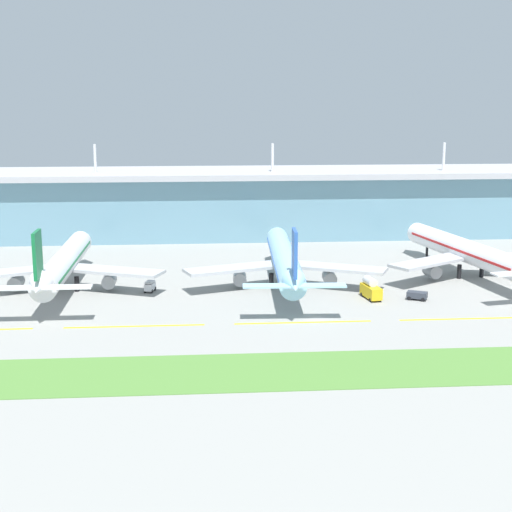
# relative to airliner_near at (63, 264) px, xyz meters

# --- Properties ---
(ground_plane) EXTENTS (600.00, 600.00, 0.00)m
(ground_plane) POSITION_rel_airliner_near_xyz_m (55.97, -28.59, -6.45)
(ground_plane) COLOR gray
(terminal_building) EXTENTS (288.00, 34.00, 30.62)m
(terminal_building) POSITION_rel_airliner_near_xyz_m (55.97, 69.55, 4.56)
(terminal_building) COLOR #6693A8
(terminal_building) RESTS_ON ground
(airliner_near) EXTENTS (48.80, 62.43, 18.90)m
(airliner_near) POSITION_rel_airliner_near_xyz_m (0.00, 0.00, 0.00)
(airliner_near) COLOR silver
(airliner_near) RESTS_ON ground
(airliner_middle) EXTENTS (48.75, 67.02, 18.90)m
(airliner_middle) POSITION_rel_airliner_near_xyz_m (52.57, -0.23, 0.01)
(airliner_middle) COLOR #9ED1EA
(airliner_middle) RESTS_ON ground
(airliner_far) EXTENTS (47.95, 64.19, 18.90)m
(airliner_far) POSITION_rel_airliner_near_xyz_m (100.42, 6.18, 0.00)
(airliner_far) COLOR white
(airliner_far) RESTS_ON ground
(taxiway_stripe_mid_west) EXTENTS (28.00, 0.70, 0.04)m
(taxiway_stripe_mid_west) POSITION_rel_airliner_near_xyz_m (18.97, -30.54, -6.43)
(taxiway_stripe_mid_west) COLOR yellow
(taxiway_stripe_mid_west) RESTS_ON ground
(taxiway_stripe_centre) EXTENTS (28.00, 0.70, 0.04)m
(taxiway_stripe_centre) POSITION_rel_airliner_near_xyz_m (52.97, -30.54, -6.43)
(taxiway_stripe_centre) COLOR yellow
(taxiway_stripe_centre) RESTS_ON ground
(taxiway_stripe_mid_east) EXTENTS (28.00, 0.70, 0.04)m
(taxiway_stripe_mid_east) POSITION_rel_airliner_near_xyz_m (86.97, -30.54, -6.43)
(taxiway_stripe_mid_east) COLOR yellow
(taxiway_stripe_mid_east) RESTS_ON ground
(grass_verge) EXTENTS (300.00, 18.00, 0.10)m
(grass_verge) POSITION_rel_airliner_near_xyz_m (55.97, -57.76, -6.40)
(grass_verge) COLOR #518438
(grass_verge) RESTS_ON ground
(baggage_cart) EXTENTS (2.76, 3.93, 2.48)m
(baggage_cart) POSITION_rel_airliner_near_xyz_m (20.41, -3.03, -5.18)
(baggage_cart) COLOR silver
(baggage_cart) RESTS_ON ground
(fuel_truck) EXTENTS (3.83, 7.55, 4.95)m
(fuel_truck) POSITION_rel_airliner_near_xyz_m (70.87, -13.25, -4.18)
(fuel_truck) COLOR gold
(fuel_truck) RESTS_ON ground
(pushback_tug) EXTENTS (5.01, 4.13, 1.85)m
(pushback_tug) POSITION_rel_airliner_near_xyz_m (81.12, -15.05, -5.35)
(pushback_tug) COLOR #333842
(pushback_tug) RESTS_ON ground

